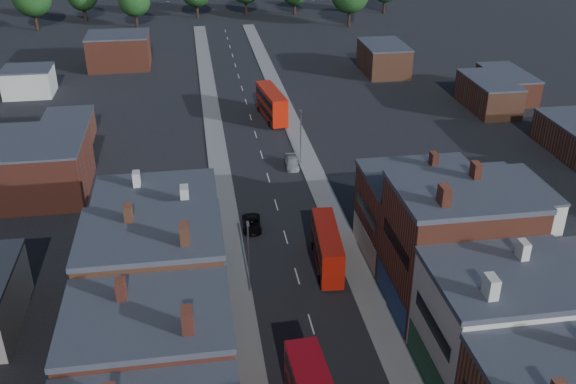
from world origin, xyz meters
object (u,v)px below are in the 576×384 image
object	(u,v)px
bus_1	(327,247)
bus_2	(272,103)
car_2	(252,224)
car_3	(292,163)

from	to	relation	value
bus_1	bus_2	distance (m)	45.33
car_2	bus_2	bearing A→B (deg)	81.44
bus_1	bus_2	xyz separation A→B (m)	(0.01, 45.33, 0.32)
car_3	bus_1	bearing A→B (deg)	-87.32
car_3	car_2	bearing A→B (deg)	-111.11
bus_2	car_2	xyz separation A→B (m)	(-7.16, -36.25, -2.04)
bus_1	car_3	distance (m)	25.53
bus_2	car_2	size ratio (longest dim) A/B	2.55
car_2	car_3	xyz separation A→B (m)	(7.46, 16.39, 0.00)
bus_2	bus_1	bearing A→B (deg)	-97.37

